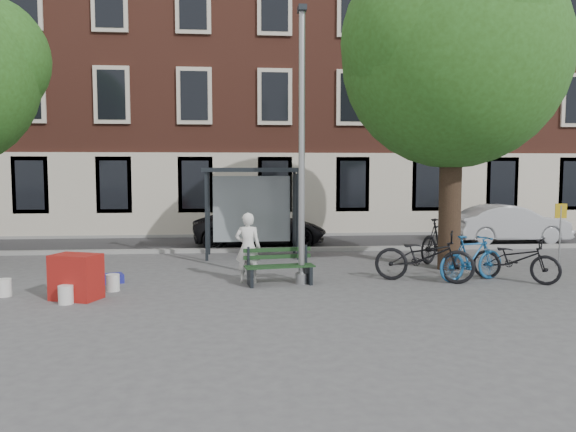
% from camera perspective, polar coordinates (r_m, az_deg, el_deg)
% --- Properties ---
extents(ground, '(90.00, 90.00, 0.00)m').
position_cam_1_polar(ground, '(12.76, 1.38, -6.88)').
color(ground, '#4C4C4F').
rests_on(ground, ground).
extents(road, '(40.00, 4.00, 0.01)m').
position_cam_1_polar(road, '(19.64, -0.94, -2.76)').
color(road, '#28282B').
rests_on(road, ground).
extents(curb_near, '(40.00, 0.25, 0.12)m').
position_cam_1_polar(curb_near, '(17.65, -0.47, -3.43)').
color(curb_near, gray).
rests_on(curb_near, ground).
extents(curb_far, '(40.00, 0.25, 0.12)m').
position_cam_1_polar(curb_far, '(21.61, -1.33, -1.92)').
color(curb_far, gray).
rests_on(curb_far, ground).
extents(building_row, '(30.00, 8.00, 14.00)m').
position_cam_1_polar(building_row, '(25.84, -1.97, 14.63)').
color(building_row, brown).
rests_on(building_row, ground).
extents(lamppost, '(0.28, 0.35, 6.11)m').
position_cam_1_polar(lamppost, '(12.50, 1.40, 5.72)').
color(lamppost, '#9EA0A3').
rests_on(lamppost, ground).
extents(tree_right, '(5.76, 5.60, 8.20)m').
position_cam_1_polar(tree_right, '(15.14, 16.69, 16.15)').
color(tree_right, black).
rests_on(tree_right, ground).
extents(bus_shelter, '(2.85, 1.45, 2.62)m').
position_cam_1_polar(bus_shelter, '(16.55, -2.32, 2.49)').
color(bus_shelter, '#1E2328').
rests_on(bus_shelter, ground).
extents(painter, '(0.63, 0.45, 1.60)m').
position_cam_1_polar(painter, '(12.82, -4.10, -3.21)').
color(painter, white).
rests_on(painter, ground).
extents(bench, '(1.61, 0.72, 0.80)m').
position_cam_1_polar(bench, '(12.62, -0.91, -5.31)').
color(bench, '#1E2328').
rests_on(bench, ground).
extents(bike_a, '(2.37, 1.58, 1.18)m').
position_cam_1_polar(bike_a, '(13.24, 13.65, -4.00)').
color(bike_a, black).
rests_on(bike_a, ground).
extents(bike_b, '(1.84, 0.99, 1.06)m').
position_cam_1_polar(bike_b, '(13.66, 18.14, -4.08)').
color(bike_b, '#1A5590').
rests_on(bike_b, ground).
extents(bike_c, '(1.93, 1.84, 1.04)m').
position_cam_1_polar(bike_c, '(13.93, 22.12, -4.08)').
color(bike_c, black).
rests_on(bike_c, ground).
extents(bike_d, '(1.93, 1.78, 1.23)m').
position_cam_1_polar(bike_d, '(16.23, 15.22, -2.34)').
color(bike_d, black).
rests_on(bike_d, ground).
extents(car_dark, '(4.56, 2.25, 1.24)m').
position_cam_1_polar(car_dark, '(18.96, -2.88, -1.15)').
color(car_dark, black).
rests_on(car_dark, ground).
extents(car_silver, '(4.09, 1.55, 1.33)m').
position_cam_1_polar(car_silver, '(21.16, 21.57, -0.74)').
color(car_silver, '#B6B8BE').
rests_on(car_silver, ground).
extents(red_stand, '(1.06, 0.89, 0.90)m').
position_cam_1_polar(red_stand, '(11.94, -20.72, -5.80)').
color(red_stand, maroon).
rests_on(red_stand, ground).
extents(blue_crate, '(0.66, 0.58, 0.20)m').
position_cam_1_polar(blue_crate, '(13.43, -17.60, -6.08)').
color(blue_crate, navy).
rests_on(blue_crate, ground).
extents(bucket_a, '(0.33, 0.33, 0.36)m').
position_cam_1_polar(bucket_a, '(11.65, -21.64, -7.44)').
color(bucket_a, silver).
rests_on(bucket_a, ground).
extents(bucket_b, '(0.29, 0.29, 0.36)m').
position_cam_1_polar(bucket_b, '(12.83, -26.87, -6.51)').
color(bucket_b, silver).
rests_on(bucket_b, ground).
extents(bucket_c, '(0.36, 0.36, 0.36)m').
position_cam_1_polar(bucket_c, '(12.52, -17.37, -6.48)').
color(bucket_c, silver).
rests_on(bucket_c, ground).
extents(notice_sign, '(0.29, 0.10, 1.68)m').
position_cam_1_polar(notice_sign, '(16.33, 25.94, -0.63)').
color(notice_sign, '#9EA0A3').
rests_on(notice_sign, ground).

